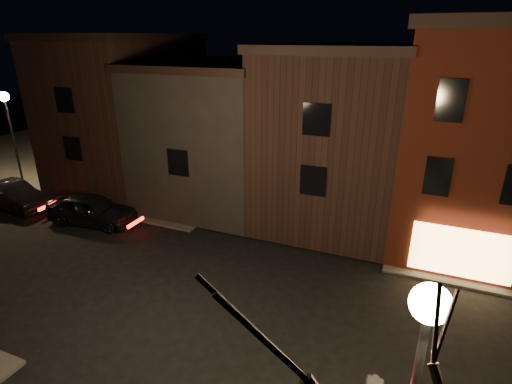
# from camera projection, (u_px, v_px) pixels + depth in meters

# --- Properties ---
(ground) EXTENTS (120.00, 120.00, 0.00)m
(ground) POSITION_uv_depth(u_px,v_px,m) (233.00, 310.00, 15.39)
(ground) COLOR black
(ground) RESTS_ON ground
(sidewalk_far_left) EXTENTS (30.00, 30.00, 0.12)m
(sidewalk_far_left) POSITION_uv_depth(u_px,v_px,m) (140.00, 142.00, 39.76)
(sidewalk_far_left) COLOR #2D2B28
(sidewalk_far_left) RESTS_ON ground
(corner_building) EXTENTS (6.50, 8.50, 10.50)m
(corner_building) POSITION_uv_depth(u_px,v_px,m) (473.00, 138.00, 18.67)
(corner_building) COLOR #4E180D
(corner_building) RESTS_ON ground
(row_building_a) EXTENTS (7.30, 10.30, 9.40)m
(row_building_a) POSITION_uv_depth(u_px,v_px,m) (338.00, 134.00, 22.10)
(row_building_a) COLOR black
(row_building_a) RESTS_ON ground
(row_building_b) EXTENTS (7.80, 10.30, 8.40)m
(row_building_b) POSITION_uv_depth(u_px,v_px,m) (222.00, 131.00, 24.90)
(row_building_b) COLOR black
(row_building_b) RESTS_ON ground
(row_building_c) EXTENTS (7.30, 10.30, 9.90)m
(row_building_c) POSITION_uv_depth(u_px,v_px,m) (127.00, 111.00, 27.24)
(row_building_c) COLOR black
(row_building_c) RESTS_ON ground
(street_lamp_near) EXTENTS (0.60, 0.60, 6.48)m
(street_lamp_near) POSITION_uv_depth(u_px,v_px,m) (419.00, 364.00, 6.12)
(street_lamp_near) COLOR black
(street_lamp_near) RESTS_ON sidewalk_near_right
(street_lamp_far) EXTENTS (0.60, 0.60, 6.48)m
(street_lamp_far) POSITION_uv_depth(u_px,v_px,m) (8.00, 114.00, 25.68)
(street_lamp_far) COLOR black
(street_lamp_far) RESTS_ON sidewalk_far_left
(parked_car_a) EXTENTS (5.25, 2.64, 1.72)m
(parked_car_a) POSITION_uv_depth(u_px,v_px,m) (91.00, 209.00, 22.27)
(parked_car_a) COLOR black
(parked_car_a) RESTS_ON ground
(parked_car_b) EXTENTS (5.11, 2.17, 1.64)m
(parked_car_b) POSITION_uv_depth(u_px,v_px,m) (13.00, 195.00, 24.29)
(parked_car_b) COLOR black
(parked_car_b) RESTS_ON ground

